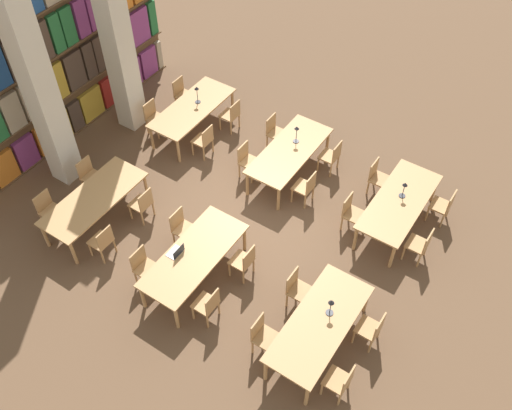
% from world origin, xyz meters
% --- Properties ---
extents(ground_plane, '(40.00, 40.00, 0.00)m').
position_xyz_m(ground_plane, '(0.00, 0.00, 0.00)').
color(ground_plane, brown).
extents(bookshelf_bank, '(7.00, 0.35, 5.50)m').
position_xyz_m(bookshelf_bank, '(0.00, 5.30, 2.70)').
color(bookshelf_bank, brown).
rests_on(bookshelf_bank, ground_plane).
extents(pillar_left, '(0.53, 0.53, 6.00)m').
position_xyz_m(pillar_left, '(-1.14, 4.28, 3.00)').
color(pillar_left, beige).
rests_on(pillar_left, ground_plane).
extents(pillar_center, '(0.53, 0.53, 6.00)m').
position_xyz_m(pillar_center, '(1.14, 4.28, 3.00)').
color(pillar_center, beige).
rests_on(pillar_center, ground_plane).
extents(reading_table_0, '(2.38, 0.98, 0.74)m').
position_xyz_m(reading_table_0, '(-1.73, -2.77, 0.67)').
color(reading_table_0, tan).
rests_on(reading_table_0, ground_plane).
extents(chair_0, '(0.42, 0.40, 0.87)m').
position_xyz_m(chair_0, '(-2.36, -3.54, 0.47)').
color(chair_0, tan).
rests_on(chair_0, ground_plane).
extents(chair_1, '(0.42, 0.40, 0.87)m').
position_xyz_m(chair_1, '(-2.36, -1.99, 0.47)').
color(chair_1, tan).
rests_on(chair_1, ground_plane).
extents(chair_2, '(0.42, 0.40, 0.87)m').
position_xyz_m(chair_2, '(-1.18, -3.54, 0.47)').
color(chair_2, tan).
rests_on(chair_2, ground_plane).
extents(chair_3, '(0.42, 0.40, 0.87)m').
position_xyz_m(chair_3, '(-1.18, -1.99, 0.47)').
color(chair_3, tan).
rests_on(chair_3, ground_plane).
extents(desk_lamp_0, '(0.14, 0.14, 0.40)m').
position_xyz_m(desk_lamp_0, '(-1.47, -2.81, 1.01)').
color(desk_lamp_0, '#232328').
rests_on(desk_lamp_0, reading_table_0).
extents(reading_table_1, '(2.38, 0.98, 0.74)m').
position_xyz_m(reading_table_1, '(1.71, -2.75, 0.67)').
color(reading_table_1, tan).
rests_on(reading_table_1, ground_plane).
extents(chair_4, '(0.42, 0.40, 0.87)m').
position_xyz_m(chair_4, '(1.10, -3.52, 0.47)').
color(chair_4, tan).
rests_on(chair_4, ground_plane).
extents(chair_5, '(0.42, 0.40, 0.87)m').
position_xyz_m(chair_5, '(1.10, -1.97, 0.47)').
color(chair_5, tan).
rests_on(chair_5, ground_plane).
extents(chair_6, '(0.42, 0.40, 0.87)m').
position_xyz_m(chair_6, '(2.36, -3.52, 0.47)').
color(chair_6, tan).
rests_on(chair_6, ground_plane).
extents(chair_7, '(0.42, 0.40, 0.87)m').
position_xyz_m(chair_7, '(2.36, -1.97, 0.47)').
color(chair_7, tan).
rests_on(chair_7, ground_plane).
extents(desk_lamp_1, '(0.14, 0.14, 0.40)m').
position_xyz_m(desk_lamp_1, '(1.86, -2.73, 1.00)').
color(desk_lamp_1, '#232328').
rests_on(desk_lamp_1, reading_table_1).
extents(reading_table_2, '(2.38, 0.98, 0.74)m').
position_xyz_m(reading_table_2, '(-1.78, -0.02, 0.67)').
color(reading_table_2, tan).
rests_on(reading_table_2, ground_plane).
extents(chair_8, '(0.42, 0.40, 0.87)m').
position_xyz_m(chair_8, '(-2.40, -0.79, 0.47)').
color(chair_8, tan).
rests_on(chair_8, ground_plane).
extents(chair_9, '(0.42, 0.40, 0.87)m').
position_xyz_m(chair_9, '(-2.40, 0.76, 0.47)').
color(chair_9, tan).
rests_on(chair_9, ground_plane).
extents(chair_10, '(0.42, 0.40, 0.87)m').
position_xyz_m(chair_10, '(-1.21, -0.79, 0.47)').
color(chair_10, tan).
rests_on(chair_10, ground_plane).
extents(chair_11, '(0.42, 0.40, 0.87)m').
position_xyz_m(chair_11, '(-1.21, 0.76, 0.47)').
color(chair_11, tan).
rests_on(chair_11, ground_plane).
extents(laptop, '(0.32, 0.22, 0.21)m').
position_xyz_m(laptop, '(-1.95, 0.28, 0.78)').
color(laptop, silver).
rests_on(laptop, reading_table_2).
extents(reading_table_3, '(2.38, 0.98, 0.74)m').
position_xyz_m(reading_table_3, '(1.77, -0.01, 0.67)').
color(reading_table_3, tan).
rests_on(reading_table_3, ground_plane).
extents(chair_12, '(0.42, 0.40, 0.87)m').
position_xyz_m(chair_12, '(1.20, -0.79, 0.47)').
color(chair_12, tan).
rests_on(chair_12, ground_plane).
extents(chair_13, '(0.42, 0.40, 0.87)m').
position_xyz_m(chair_13, '(1.20, 0.76, 0.47)').
color(chair_13, tan).
rests_on(chair_13, ground_plane).
extents(chair_14, '(0.42, 0.40, 0.87)m').
position_xyz_m(chair_14, '(2.39, -0.79, 0.47)').
color(chair_14, tan).
rests_on(chair_14, ground_plane).
extents(chair_15, '(0.42, 0.40, 0.87)m').
position_xyz_m(chair_15, '(2.39, 0.76, 0.47)').
color(chair_15, tan).
rests_on(chair_15, ground_plane).
extents(desk_lamp_2, '(0.14, 0.14, 0.45)m').
position_xyz_m(desk_lamp_2, '(2.09, 0.01, 1.04)').
color(desk_lamp_2, '#232328').
rests_on(desk_lamp_2, reading_table_3).
extents(reading_table_4, '(2.38, 0.98, 0.74)m').
position_xyz_m(reading_table_4, '(-1.77, 2.65, 0.67)').
color(reading_table_4, tan).
rests_on(reading_table_4, ground_plane).
extents(chair_16, '(0.42, 0.40, 0.87)m').
position_xyz_m(chair_16, '(-2.39, 1.88, 0.47)').
color(chair_16, tan).
rests_on(chair_16, ground_plane).
extents(chair_17, '(0.42, 0.40, 0.87)m').
position_xyz_m(chair_17, '(-2.39, 3.43, 0.47)').
color(chair_17, tan).
rests_on(chair_17, ground_plane).
extents(chair_18, '(0.42, 0.40, 0.87)m').
position_xyz_m(chair_18, '(-1.17, 1.88, 0.47)').
color(chair_18, tan).
rests_on(chair_18, ground_plane).
extents(chair_19, '(0.42, 0.40, 0.87)m').
position_xyz_m(chair_19, '(-1.17, 3.43, 0.47)').
color(chair_19, tan).
rests_on(chair_19, ground_plane).
extents(reading_table_5, '(2.38, 0.98, 0.74)m').
position_xyz_m(reading_table_5, '(1.76, 2.78, 0.67)').
color(reading_table_5, tan).
rests_on(reading_table_5, ground_plane).
extents(chair_20, '(0.42, 0.40, 0.87)m').
position_xyz_m(chair_20, '(1.19, 2.00, 0.47)').
color(chair_20, tan).
rests_on(chair_20, ground_plane).
extents(chair_21, '(0.42, 0.40, 0.87)m').
position_xyz_m(chair_21, '(1.19, 3.56, 0.47)').
color(chair_21, tan).
rests_on(chair_21, ground_plane).
extents(chair_22, '(0.42, 0.40, 0.87)m').
position_xyz_m(chair_22, '(2.32, 2.00, 0.47)').
color(chair_22, tan).
rests_on(chair_22, ground_plane).
extents(chair_23, '(0.42, 0.40, 0.87)m').
position_xyz_m(chair_23, '(2.32, 3.56, 0.47)').
color(chair_23, tan).
rests_on(chair_23, ground_plane).
extents(desk_lamp_3, '(0.14, 0.14, 0.47)m').
position_xyz_m(desk_lamp_3, '(1.99, 2.77, 1.05)').
color(desk_lamp_3, '#232328').
rests_on(desk_lamp_3, reading_table_5).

